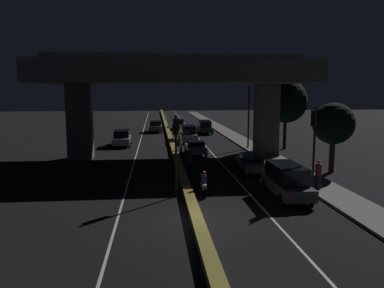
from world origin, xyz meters
name	(u,v)px	position (x,y,z in m)	size (l,w,h in m)	color
ground_plane	(196,222)	(0.00, 0.00, 0.00)	(200.00, 200.00, 0.00)	black
lane_line_left_inner	(142,136)	(-3.73, 35.00, 0.00)	(0.12, 126.00, 0.00)	beige
lane_line_right_inner	(195,135)	(3.73, 35.00, 0.00)	(0.12, 126.00, 0.00)	beige
median_divider	(169,134)	(0.00, 35.00, 0.20)	(0.57, 126.00, 0.40)	olive
sidewalk_right	(241,140)	(8.66, 28.00, 0.07)	(2.39, 126.00, 0.14)	slate
elevated_overpass	(175,77)	(0.00, 17.71, 7.39)	(23.85, 10.97, 9.52)	#5B5956
traffic_light_left_of_median	(176,141)	(-0.69, 4.48, 3.26)	(0.30, 0.49, 4.77)	black
traffic_light_right_of_median	(314,135)	(7.57, 4.48, 3.54)	(0.30, 0.49, 5.21)	black
street_lamp	(246,101)	(7.73, 21.97, 5.08)	(2.15, 0.32, 8.70)	#2D2D30
car_grey_lead	(287,180)	(5.69, 3.68, 1.00)	(1.94, 4.73, 1.92)	#515459
car_grey_second	(251,163)	(5.42, 10.69, 0.70)	(2.02, 4.28, 1.40)	#515459
car_silver_third	(196,147)	(2.03, 18.85, 0.69)	(1.94, 4.02, 1.32)	gray
car_silver_fourth	(188,133)	(2.03, 27.73, 1.05)	(2.13, 4.55, 2.02)	gray
car_dark_green_fifth	(205,127)	(5.27, 36.69, 1.00)	(2.08, 4.84, 1.89)	black
car_dark_red_sixth	(178,124)	(1.87, 43.24, 0.84)	(1.97, 4.06, 1.60)	#591414
car_silver_lead_oncoming	(122,138)	(-5.61, 25.32, 0.91)	(2.09, 4.56, 1.80)	gray
car_grey_second_oncoming	(156,126)	(-1.79, 39.28, 0.87)	(2.08, 4.43, 1.65)	#515459
motorcycle_white_filtering_near	(204,185)	(0.97, 4.56, 0.62)	(0.33, 1.82, 1.46)	black
motorcycle_blue_filtering_mid	(190,162)	(0.80, 11.62, 0.62)	(0.34, 1.93, 1.46)	black
motorcycle_red_filtering_far	(181,148)	(0.58, 19.04, 0.60)	(0.33, 1.91, 1.42)	black
pedestrian_on_sidewalk	(318,175)	(8.04, 4.66, 1.06)	(0.38, 0.38, 1.83)	black
roadside_tree_kerbside_near	(333,124)	(11.37, 9.74, 3.69)	(3.10, 3.10, 5.28)	#38281C
roadside_tree_kerbside_mid	(286,101)	(11.77, 21.31, 5.04)	(4.52, 4.52, 7.32)	#2D2116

